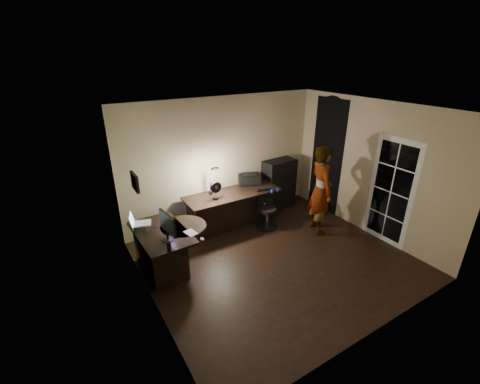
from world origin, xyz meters
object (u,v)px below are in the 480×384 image
desk_left (163,250)px  desk_right (233,209)px  office_chair (267,210)px  cabinet (279,184)px  monitor (167,231)px  person (321,190)px

desk_left → desk_right: (1.79, 0.69, 0.02)m
desk_right → office_chair: size_ratio=2.48×
desk_right → cabinet: cabinet is taller
desk_right → cabinet: bearing=10.7°
monitor → office_chair: (2.37, 0.54, -0.49)m
desk_left → cabinet: 3.36m
desk_right → cabinet: (1.43, 0.26, 0.20)m
cabinet → monitor: (-3.20, -1.24, 0.31)m
desk_left → office_chair: bearing=4.1°
desk_left → person: 3.29m
person → cabinet: bearing=18.5°
cabinet → person: bearing=-93.0°
desk_right → cabinet: 1.46m
cabinet → office_chair: cabinet is taller
desk_left → desk_right: size_ratio=0.62×
desk_left → monitor: 0.60m
monitor → office_chair: bearing=6.1°
cabinet → person: person is taller
cabinet → monitor: 3.44m
monitor → person: (3.20, -0.13, 0.03)m
desk_left → desk_right: bearing=19.2°
desk_right → monitor: 2.09m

